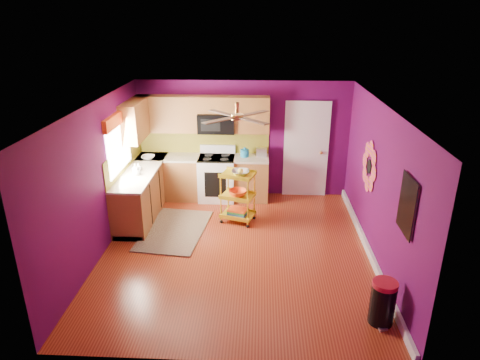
{
  "coord_description": "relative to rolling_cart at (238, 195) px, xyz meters",
  "views": [
    {
      "loc": [
        0.37,
        -6.35,
        3.81
      ],
      "look_at": [
        0.04,
        0.4,
        1.14
      ],
      "focal_mm": 32.0,
      "sensor_mm": 36.0,
      "label": 1
    }
  ],
  "objects": [
    {
      "name": "soap_bottle_b",
      "position": [
        -1.94,
        0.21,
        0.45
      ],
      "size": [
        0.12,
        0.12,
        0.15
      ],
      "primitive_type": "imported",
      "color": "white",
      "rests_on": "lower_cabinets"
    },
    {
      "name": "rolling_cart",
      "position": [
        0.0,
        0.0,
        0.0
      ],
      "size": [
        0.71,
        0.61,
        1.1
      ],
      "color": "yellow",
      "rests_on": "ground"
    },
    {
      "name": "soap_bottle_a",
      "position": [
        -1.94,
        0.01,
        0.48
      ],
      "size": [
        0.09,
        0.09,
        0.21
      ],
      "primitive_type": "imported",
      "color": "#EA3F72",
      "rests_on": "lower_cabinets"
    },
    {
      "name": "right_wall_art",
      "position": [
        2.26,
        -1.43,
        0.88
      ],
      "size": [
        0.04,
        2.74,
        1.04
      ],
      "color": "black",
      "rests_on": "ground"
    },
    {
      "name": "ground",
      "position": [
        0.03,
        -1.09,
        -0.56
      ],
      "size": [
        5.0,
        5.0,
        0.0
      ],
      "primitive_type": "plane",
      "color": "maroon",
      "rests_on": "ground"
    },
    {
      "name": "trash_can",
      "position": [
        2.02,
        -2.81,
        -0.26
      ],
      "size": [
        0.41,
        0.41,
        0.62
      ],
      "color": "black",
      "rests_on": "ground"
    },
    {
      "name": "room_envelope",
      "position": [
        0.06,
        -1.09,
        1.07
      ],
      "size": [
        4.54,
        5.04,
        2.52
      ],
      "color": "#510949",
      "rests_on": "ground"
    },
    {
      "name": "ceiling_fan",
      "position": [
        0.03,
        -0.89,
        1.73
      ],
      "size": [
        1.01,
        1.01,
        0.26
      ],
      "color": "#BF8C3F",
      "rests_on": "ground"
    },
    {
      "name": "shag_rug",
      "position": [
        -1.16,
        -0.45,
        -0.55
      ],
      "size": [
        1.25,
        1.84,
        0.02
      ],
      "primitive_type": "cube",
      "rotation": [
        0.0,
        0.0,
        -0.11
      ],
      "color": "black",
      "rests_on": "ground"
    },
    {
      "name": "teal_kettle",
      "position": [
        0.08,
        1.16,
        0.46
      ],
      "size": [
        0.18,
        0.18,
        0.21
      ],
      "color": "#1677A6",
      "rests_on": "lower_cabinets"
    },
    {
      "name": "upper_cabinetry",
      "position": [
        -1.21,
        1.08,
        1.23
      ],
      "size": [
        2.8,
        2.3,
        1.26
      ],
      "color": "brown",
      "rests_on": "ground"
    },
    {
      "name": "counter_cup",
      "position": [
        -1.9,
        -0.03,
        0.43
      ],
      "size": [
        0.13,
        0.13,
        0.11
      ],
      "primitive_type": "imported",
      "color": "white",
      "rests_on": "lower_cabinets"
    },
    {
      "name": "electric_range",
      "position": [
        -0.52,
        1.08,
        -0.08
      ],
      "size": [
        0.76,
        0.66,
        1.13
      ],
      "color": "white",
      "rests_on": "ground"
    },
    {
      "name": "counter_dish",
      "position": [
        -1.93,
        0.91,
        0.41
      ],
      "size": [
        0.28,
        0.28,
        0.07
      ],
      "primitive_type": "imported",
      "color": "white",
      "rests_on": "lower_cabinets"
    },
    {
      "name": "toaster",
      "position": [
        0.43,
        1.19,
        0.47
      ],
      "size": [
        0.22,
        0.15,
        0.18
      ],
      "primitive_type": "cube",
      "color": "beige",
      "rests_on": "lower_cabinets"
    },
    {
      "name": "lower_cabinets",
      "position": [
        -1.31,
        0.72,
        -0.13
      ],
      "size": [
        2.81,
        2.31,
        0.94
      ],
      "color": "brown",
      "rests_on": "ground"
    },
    {
      "name": "left_window",
      "position": [
        -2.18,
        -0.04,
        1.17
      ],
      "size": [
        0.08,
        1.35,
        1.08
      ],
      "color": "white",
      "rests_on": "ground"
    },
    {
      "name": "panel_door",
      "position": [
        1.39,
        1.37,
        0.46
      ],
      "size": [
        0.95,
        0.11,
        2.15
      ],
      "color": "white",
      "rests_on": "ground"
    }
  ]
}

